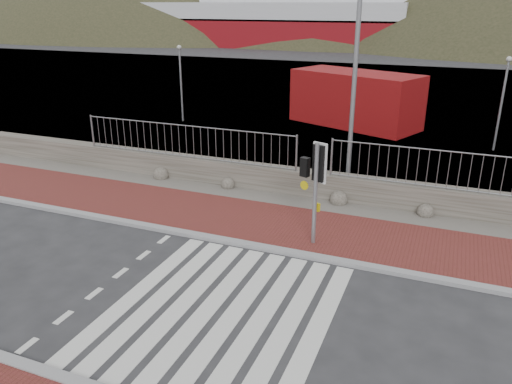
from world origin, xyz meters
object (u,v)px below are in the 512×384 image
at_px(streetlight, 361,46).
at_px(ferry, 266,9).
at_px(traffic_signal_far, 315,172).
at_px(shipping_container, 355,99).

bearing_deg(streetlight, ferry, 122.41).
distance_m(ferry, traffic_signal_far, 69.13).
bearing_deg(ferry, streetlight, -66.68).
distance_m(ferry, streetlight, 65.15).
distance_m(traffic_signal_far, streetlight, 5.18).
bearing_deg(streetlight, shipping_container, 110.04).
xyz_separation_m(traffic_signal_far, shipping_container, (-1.83, 14.74, -0.69)).
relative_size(ferry, shipping_container, 7.38).
xyz_separation_m(traffic_signal_far, streetlight, (0.19, 4.31, 2.87)).
xyz_separation_m(ferry, streetlight, (25.79, -59.82, -0.39)).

